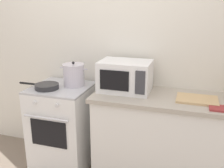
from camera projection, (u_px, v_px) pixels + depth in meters
back_wall at (130, 53)px, 2.75m from camera, size 4.40×0.10×2.50m
lower_cabinet_right at (179, 144)px, 2.50m from camera, size 1.64×0.56×0.88m
countertop_right at (183, 100)px, 2.36m from camera, size 1.70×0.60×0.04m
stove at (63, 126)px, 2.83m from camera, size 0.60×0.64×0.92m
stock_pot at (74, 75)px, 2.70m from camera, size 0.31×0.23×0.26m
frying_pan at (46, 86)px, 2.62m from camera, size 0.44×0.24×0.05m
microwave at (125, 76)px, 2.53m from camera, size 0.50×0.37×0.30m
cutting_board at (197, 99)px, 2.30m from camera, size 0.36×0.26×0.02m
oven_mitt at (221, 109)px, 2.11m from camera, size 0.18×0.14×0.02m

